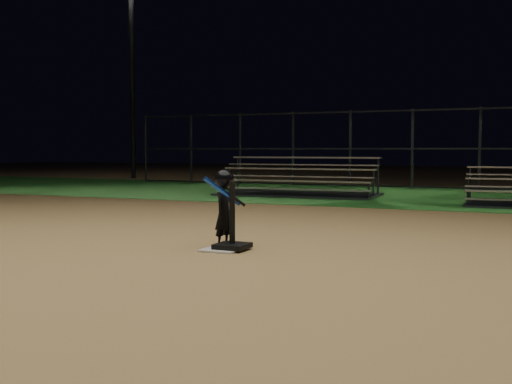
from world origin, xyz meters
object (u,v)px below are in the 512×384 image
at_px(batting_tee, 232,236).
at_px(bleacher_left, 298,188).
at_px(light_pole_left, 131,61).
at_px(child_batter, 224,206).
at_px(home_plate, 222,249).

bearing_deg(batting_tee, bleacher_left, 105.15).
height_order(bleacher_left, light_pole_left, light_pole_left).
height_order(child_batter, light_pole_left, light_pole_left).
bearing_deg(light_pole_left, home_plate, -51.23).
bearing_deg(light_pole_left, bleacher_left, -32.69).
distance_m(batting_tee, child_batter, 0.39).
bearing_deg(home_plate, child_batter, 108.08).
relative_size(home_plate, light_pole_left, 0.05).
xyz_separation_m(bleacher_left, light_pole_left, (-9.77, 6.27, 4.73)).
relative_size(bleacher_left, light_pole_left, 0.51).
bearing_deg(light_pole_left, child_batter, -51.06).
xyz_separation_m(home_plate, bleacher_left, (-2.23, 8.67, 0.20)).
bearing_deg(home_plate, bleacher_left, 104.41).
bearing_deg(child_batter, batting_tee, -114.73).
bearing_deg(bleacher_left, batting_tee, -76.70).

